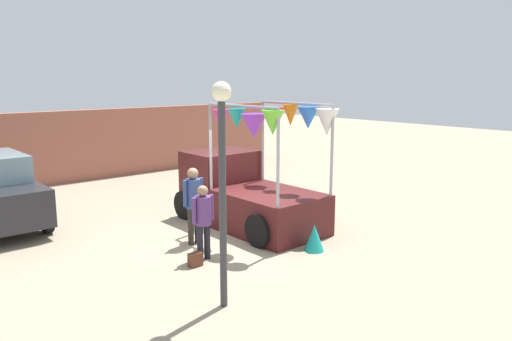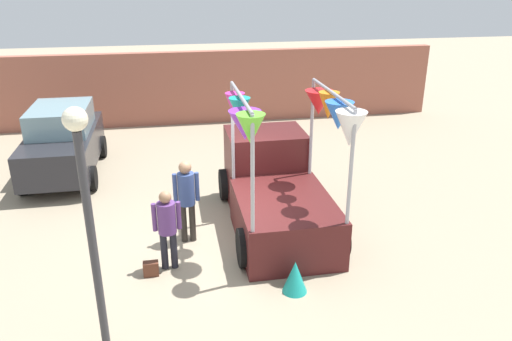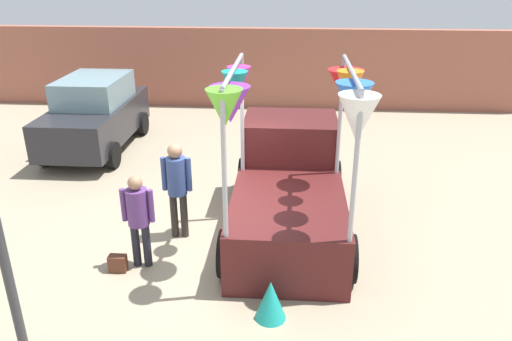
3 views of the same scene
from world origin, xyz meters
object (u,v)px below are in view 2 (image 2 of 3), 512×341
Objects in this scene: vendor_truck at (275,183)px; handbag at (151,269)px; person_vendor at (186,194)px; folded_kite_bundle_teal at (295,277)px; parked_car at (63,141)px; person_customer at (167,223)px; street_lamp at (86,200)px.

handbag is at bearing -147.84° from vendor_truck.
vendor_truck reaches higher than person_vendor.
vendor_truck reaches higher than folded_kite_bundle_teal.
parked_car is at bearing 143.04° from vendor_truck.
folded_kite_bundle_teal is at bearing -50.77° from person_vendor.
parked_car is 6.67× the size of folded_kite_bundle_teal.
vendor_truck is at bearing 32.51° from person_customer.
parked_car is 8.12m from folded_kite_bundle_teal.
person_vendor is 2.85m from folded_kite_bundle_teal.
folded_kite_bundle_teal is at bearing -53.14° from parked_car.
folded_kite_bundle_teal is at bearing -21.01° from handbag.
person_customer is 0.90× the size of person_vendor.
person_vendor is 6.35× the size of handbag.
person_customer is at bearing -113.04° from person_vendor.
street_lamp is at bearing -109.62° from handbag.
parked_car is 1.08× the size of street_lamp.
handbag is 0.47× the size of folded_kite_bundle_teal.
folded_kite_bundle_teal is (4.86, -6.48, -0.64)m from parked_car.
person_vendor is at bearing 56.88° from handbag.
vendor_truck is 5.08m from street_lamp.
parked_car is at bearing 113.15° from handbag.
handbag is 2.99m from street_lamp.
person_customer is (2.71, -5.32, 0.01)m from parked_car.
person_customer is at bearing 151.64° from folded_kite_bundle_teal.
person_customer is 2.53m from folded_kite_bundle_teal.
street_lamp reaches higher than person_customer.
folded_kite_bundle_teal is at bearing -28.36° from person_customer.
handbag is (2.36, -5.52, -0.80)m from parked_car.
person_customer is 2.66× the size of folded_kite_bundle_teal.
person_customer reaches higher than handbag.
parked_car is 2.51× the size of person_customer.
vendor_truck is 1.04× the size of parked_car.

